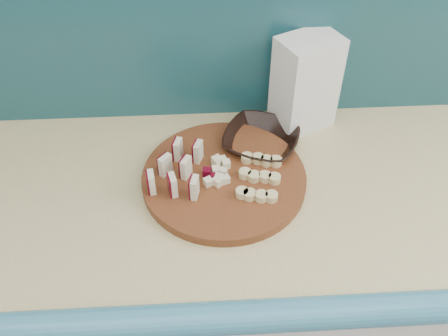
% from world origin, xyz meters
% --- Properties ---
extents(kitchen_counter, '(2.20, 0.63, 0.91)m').
position_xyz_m(kitchen_counter, '(0.10, 1.50, 0.46)').
color(kitchen_counter, white).
rests_on(kitchen_counter, ground).
extents(backsplash, '(2.20, 0.02, 0.50)m').
position_xyz_m(backsplash, '(0.10, 1.79, 1.16)').
color(backsplash, teal).
rests_on(backsplash, kitchen_counter).
extents(cutting_board, '(0.43, 0.43, 0.02)m').
position_xyz_m(cutting_board, '(0.08, 1.53, 0.92)').
color(cutting_board, '#4C2710').
rests_on(cutting_board, kitchen_counter).
extents(apple_wedges, '(0.12, 0.15, 0.05)m').
position_xyz_m(apple_wedges, '(-0.02, 1.53, 0.96)').
color(apple_wedges, beige).
rests_on(apple_wedges, cutting_board).
extents(apple_chunks, '(0.06, 0.06, 0.02)m').
position_xyz_m(apple_chunks, '(0.05, 1.54, 0.94)').
color(apple_chunks, beige).
rests_on(apple_chunks, cutting_board).
extents(banana_slices, '(0.11, 0.15, 0.02)m').
position_xyz_m(banana_slices, '(0.15, 1.51, 0.94)').
color(banana_slices, '#CCBA7C').
rests_on(banana_slices, cutting_board).
extents(brown_bowl, '(0.23, 0.23, 0.04)m').
position_xyz_m(brown_bowl, '(0.17, 1.64, 0.93)').
color(brown_bowl, black).
rests_on(brown_bowl, kitchen_counter).
extents(flour_bag, '(0.17, 0.15, 0.23)m').
position_xyz_m(flour_bag, '(0.28, 1.73, 1.03)').
color(flour_bag, silver).
rests_on(flour_bag, kitchen_counter).
extents(banana_peel, '(0.21, 0.18, 0.01)m').
position_xyz_m(banana_peel, '(0.07, 1.62, 0.91)').
color(banana_peel, gold).
rests_on(banana_peel, kitchen_counter).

